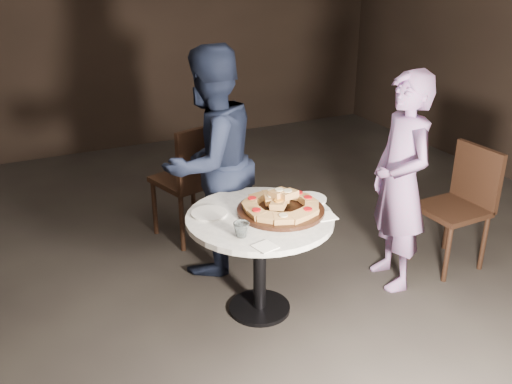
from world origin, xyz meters
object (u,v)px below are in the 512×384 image
Objects in this scene: focaccia_pile at (281,203)px; water_glass at (241,230)px; serving_board at (281,210)px; chair_right at (462,199)px; diner_navy at (210,163)px; diner_teal at (401,182)px; table at (260,234)px; chair_far at (193,175)px.

focaccia_pile reaches higher than water_glass.
chair_right is at bearing -2.65° from serving_board.
diner_navy is 1.23m from diner_teal.
chair_right is (1.38, -0.06, -0.17)m from serving_board.
serving_board is at bearing -84.38° from focaccia_pile.
table is 1.22× the size of chair_far.
focaccia_pile is 0.30× the size of diner_navy.
table is at bearing 75.34° from chair_far.
water_glass is at bearing -88.04° from chair_right.
focaccia_pile is at bearing 82.57° from diner_navy.
focaccia_pile is 0.50× the size of chair_far.
serving_board reaches higher than table.
chair_far is (0.18, 1.24, -0.16)m from water_glass.
focaccia_pile reaches higher than table.
diner_teal reaches higher than table.
serving_board is 0.36× the size of diner_teal.
chair_right is at bearing 132.63° from diner_navy.
water_glass reaches higher than table.
serving_board is (0.13, -0.01, 0.13)m from table.
diner_navy reaches higher than chair_right.
table is 1.51m from chair_right.
chair_far is at bearing 81.70° from water_glass.
diner_teal is (0.97, -1.13, 0.18)m from chair_far.
chair_right is at bearing -2.75° from focaccia_pile.
diner_teal is at bearing -4.59° from table.
diner_teal is at bearing -4.65° from serving_board.
diner_navy is (-1.55, 0.71, 0.28)m from chair_right.
chair_right is (1.51, -0.07, -0.04)m from table.
diner_navy is (-0.18, 0.65, 0.11)m from serving_board.
serving_board is 0.33× the size of diner_navy.
table is 0.32m from water_glass.
serving_board is at bearing -4.23° from table.
table is 0.19m from serving_board.
diner_navy is at bearing 94.15° from table.
water_glass is 1.16m from diner_teal.
water_glass is 0.06× the size of diner_navy.
table is at bearing 71.32° from diner_navy.
focaccia_pile is (-0.00, 0.00, 0.05)m from serving_board.
diner_teal is at bearing 114.84° from chair_far.
chair_far is (-0.02, 1.05, 0.00)m from table.
serving_board is 0.82m from diner_teal.
focaccia_pile is 0.32× the size of diner_teal.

